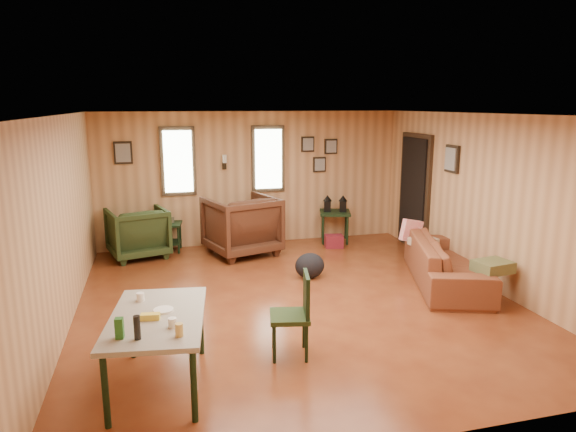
# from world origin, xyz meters

# --- Properties ---
(room) EXTENTS (5.54, 6.04, 2.44)m
(room) POSITION_xyz_m (0.17, 0.27, 1.21)
(room) COLOR brown
(room) RESTS_ON ground
(sofa) EXTENTS (1.31, 2.27, 0.85)m
(sofa) POSITION_xyz_m (2.25, 0.08, 0.43)
(sofa) COLOR brown
(sofa) RESTS_ON ground
(recliner_brown) EXTENTS (1.33, 1.28, 1.11)m
(recliner_brown) POSITION_xyz_m (-0.32, 2.30, 0.55)
(recliner_brown) COLOR #432314
(recliner_brown) RESTS_ON ground
(recliner_green) EXTENTS (1.09, 1.05, 0.92)m
(recliner_green) POSITION_xyz_m (-2.03, 2.57, 0.46)
(recliner_green) COLOR #273618
(recliner_green) RESTS_ON ground
(end_table) EXTENTS (0.54, 0.51, 0.62)m
(end_table) POSITION_xyz_m (-1.55, 2.80, 0.35)
(end_table) COLOR black
(end_table) RESTS_ON ground
(side_table) EXTENTS (0.69, 0.69, 0.88)m
(side_table) POSITION_xyz_m (1.50, 2.66, 0.60)
(side_table) COLOR black
(side_table) RESTS_ON ground
(cooler) EXTENTS (0.35, 0.27, 0.23)m
(cooler) POSITION_xyz_m (1.35, 2.28, 0.11)
(cooler) COLOR maroon
(cooler) RESTS_ON ground
(backpack) EXTENTS (0.52, 0.44, 0.38)m
(backpack) POSITION_xyz_m (0.44, 0.80, 0.19)
(backpack) COLOR black
(backpack) RESTS_ON ground
(sofa_pillows) EXTENTS (0.73, 1.93, 0.40)m
(sofa_pillows) POSITION_xyz_m (2.29, 0.04, 0.51)
(sofa_pillows) COLOR brown
(sofa_pillows) RESTS_ON sofa
(dining_table) EXTENTS (0.99, 1.45, 0.89)m
(dining_table) POSITION_xyz_m (-1.76, -1.71, 0.63)
(dining_table) COLOR #9E9584
(dining_table) RESTS_ON ground
(dining_chair) EXTENTS (0.47, 0.47, 0.87)m
(dining_chair) POSITION_xyz_m (-0.40, -1.44, 0.49)
(dining_chair) COLOR #273618
(dining_chair) RESTS_ON ground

